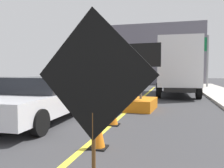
% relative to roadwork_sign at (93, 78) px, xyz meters
% --- Properties ---
extents(lane_center_stripe, '(0.14, 36.00, 0.01)m').
position_rel_roadwork_sign_xyz_m(lane_center_stripe, '(-0.78, 2.53, -1.47)').
color(lane_center_stripe, yellow).
rests_on(lane_center_stripe, ground).
extents(roadwork_sign, '(1.62, 0.29, 2.33)m').
position_rel_roadwork_sign_xyz_m(roadwork_sign, '(0.00, 0.00, 0.00)').
color(roadwork_sign, '#593819').
rests_on(roadwork_sign, ground).
extents(arrow_board_trailer, '(1.60, 1.89, 2.70)m').
position_rel_roadwork_sign_xyz_m(arrow_board_trailer, '(-0.30, 6.65, -0.99)').
color(arrow_board_trailer, orange).
rests_on(arrow_board_trailer, ground).
extents(box_truck, '(2.67, 6.60, 3.51)m').
position_rel_roadwork_sign_xyz_m(box_truck, '(1.24, 12.88, 0.41)').
color(box_truck, black).
rests_on(box_truck, ground).
extents(pickup_car, '(2.13, 5.08, 1.38)m').
position_rel_roadwork_sign_xyz_m(pickup_car, '(-3.10, 3.89, -0.77)').
color(pickup_car, silver).
rests_on(pickup_car, ground).
extents(highway_guide_sign, '(2.79, 0.31, 5.00)m').
position_rel_roadwork_sign_xyz_m(highway_guide_sign, '(3.37, 20.60, 1.95)').
color(highway_guide_sign, gray).
rests_on(highway_guide_sign, ground).
extents(far_building_block, '(15.11, 7.87, 7.57)m').
position_rel_roadwork_sign_xyz_m(far_building_block, '(-2.75, 30.12, 2.31)').
color(far_building_block, slate).
rests_on(far_building_block, ground).
extents(traffic_cone_near_sign, '(0.36, 0.36, 0.72)m').
position_rel_roadwork_sign_xyz_m(traffic_cone_near_sign, '(-0.50, 1.70, -1.12)').
color(traffic_cone_near_sign, black).
rests_on(traffic_cone_near_sign, ground).
extents(traffic_cone_mid_lane, '(0.36, 0.36, 0.64)m').
position_rel_roadwork_sign_xyz_m(traffic_cone_mid_lane, '(-0.71, 3.73, -1.16)').
color(traffic_cone_mid_lane, black).
rests_on(traffic_cone_mid_lane, ground).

